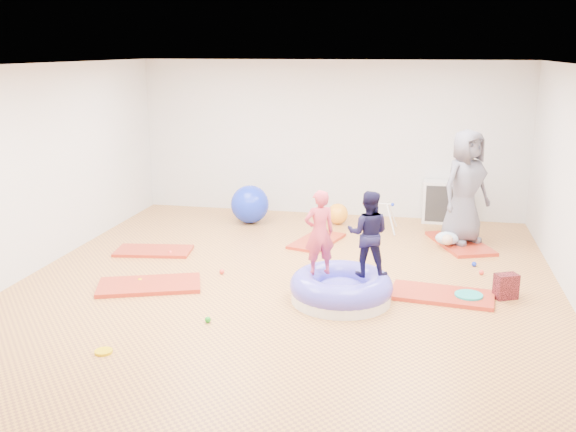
# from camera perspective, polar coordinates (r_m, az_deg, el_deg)

# --- Properties ---
(room) EXTENTS (7.01, 8.01, 2.81)m
(room) POSITION_cam_1_polar(r_m,az_deg,el_deg) (7.85, -0.45, 2.99)
(room) COLOR gold
(room) RESTS_ON ground
(gym_mat_front_left) EXTENTS (1.44, 1.06, 0.05)m
(gym_mat_front_left) POSITION_cam_1_polar(r_m,az_deg,el_deg) (8.52, -12.22, -6.03)
(gym_mat_front_left) COLOR #9E2415
(gym_mat_front_left) RESTS_ON ground
(gym_mat_mid_left) EXTENTS (1.19, 0.72, 0.05)m
(gym_mat_mid_left) POSITION_cam_1_polar(r_m,az_deg,el_deg) (9.91, -11.85, -3.06)
(gym_mat_mid_left) COLOR #9E2415
(gym_mat_mid_left) RESTS_ON ground
(gym_mat_center_back) EXTENTS (0.83, 1.20, 0.05)m
(gym_mat_center_back) POSITION_cam_1_polar(r_m,az_deg,el_deg) (10.21, 2.57, -2.23)
(gym_mat_center_back) COLOR #9E2415
(gym_mat_center_back) RESTS_ON ground
(gym_mat_right) EXTENTS (1.31, 0.76, 0.05)m
(gym_mat_right) POSITION_cam_1_polar(r_m,az_deg,el_deg) (8.24, 13.52, -6.84)
(gym_mat_right) COLOR #9E2415
(gym_mat_right) RESTS_ON ground
(gym_mat_rear_right) EXTENTS (1.08, 1.45, 0.05)m
(gym_mat_rear_right) POSITION_cam_1_polar(r_m,az_deg,el_deg) (10.42, 15.04, -2.36)
(gym_mat_rear_right) COLOR #9E2415
(gym_mat_rear_right) RESTS_ON ground
(inflatable_cushion) EXTENTS (1.26, 1.26, 0.40)m
(inflatable_cushion) POSITION_cam_1_polar(r_m,az_deg,el_deg) (7.88, 4.74, -6.47)
(inflatable_cushion) COLOR white
(inflatable_cushion) RESTS_ON ground
(child_pink) EXTENTS (0.46, 0.40, 1.05)m
(child_pink) POSITION_cam_1_polar(r_m,az_deg,el_deg) (7.73, 2.81, -1.12)
(child_pink) COLOR #C8394A
(child_pink) RESTS_ON inflatable_cushion
(child_navy) EXTENTS (0.51, 0.40, 1.05)m
(child_navy) POSITION_cam_1_polar(r_m,az_deg,el_deg) (7.73, 7.15, -1.21)
(child_navy) COLOR black
(child_navy) RESTS_ON inflatable_cushion
(adult_caregiver) EXTENTS (1.01, 0.99, 1.76)m
(adult_caregiver) POSITION_cam_1_polar(r_m,az_deg,el_deg) (10.22, 15.50, 2.53)
(adult_caregiver) COLOR #585664
(adult_caregiver) RESTS_ON gym_mat_rear_right
(infant) EXTENTS (0.35, 0.36, 0.21)m
(infant) POSITION_cam_1_polar(r_m,az_deg,el_deg) (10.14, 13.96, -1.96)
(infant) COLOR #A8C3DF
(infant) RESTS_ON gym_mat_rear_right
(ball_pit_balls) EXTENTS (4.55, 2.67, 0.07)m
(ball_pit_balls) POSITION_cam_1_polar(r_m,az_deg,el_deg) (8.66, -0.26, -5.28)
(ball_pit_balls) COLOR #E94033
(ball_pit_balls) RESTS_ON ground
(exercise_ball_blue) EXTENTS (0.67, 0.67, 0.67)m
(exercise_ball_blue) POSITION_cam_1_polar(r_m,az_deg,el_deg) (11.28, -3.41, 1.05)
(exercise_ball_blue) COLOR #142CD0
(exercise_ball_blue) RESTS_ON ground
(exercise_ball_orange) EXTENTS (0.36, 0.36, 0.36)m
(exercise_ball_orange) POSITION_cam_1_polar(r_m,az_deg,el_deg) (11.26, 4.44, 0.20)
(exercise_ball_orange) COLOR #FF9D25
(exercise_ball_orange) RESTS_ON ground
(infant_play_gym) EXTENTS (0.64, 0.60, 0.49)m
(infant_play_gym) POSITION_cam_1_polar(r_m,az_deg,el_deg) (10.85, 8.00, 0.32)
(infant_play_gym) COLOR silver
(infant_play_gym) RESTS_ON ground
(cube_shelf) EXTENTS (0.74, 0.37, 0.74)m
(cube_shelf) POSITION_cam_1_polar(r_m,az_deg,el_deg) (11.61, 13.69, 1.22)
(cube_shelf) COLOR silver
(cube_shelf) RESTS_ON ground
(balance_disc) EXTENTS (0.34, 0.34, 0.08)m
(balance_disc) POSITION_cam_1_polar(r_m,az_deg,el_deg) (8.23, 15.75, -6.94)
(balance_disc) COLOR #1CACA3
(balance_disc) RESTS_ON ground
(backpack) EXTENTS (0.32, 0.27, 0.31)m
(backpack) POSITION_cam_1_polar(r_m,az_deg,el_deg) (8.37, 18.81, -5.93)
(backpack) COLOR maroon
(backpack) RESTS_ON ground
(yellow_toy) EXTENTS (0.18, 0.18, 0.03)m
(yellow_toy) POSITION_cam_1_polar(r_m,az_deg,el_deg) (6.90, -16.07, -11.51)
(yellow_toy) COLOR #E5BC00
(yellow_toy) RESTS_ON ground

